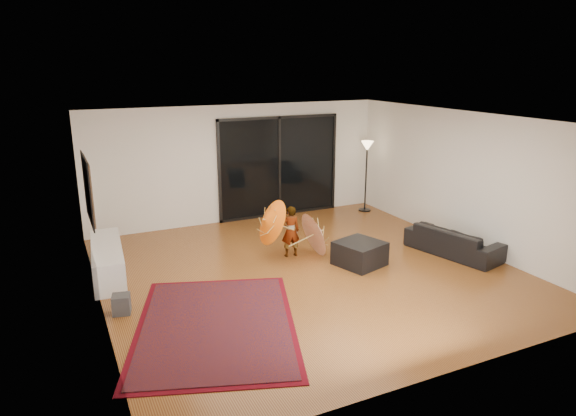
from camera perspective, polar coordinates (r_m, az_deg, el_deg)
floor at (r=9.26m, az=2.27°, el=-7.03°), size 7.00×7.00×0.00m
ceiling at (r=8.58m, az=2.46°, el=9.81°), size 7.00×7.00×0.00m
wall_back at (r=11.96m, az=-5.46°, el=4.93°), size 7.00×0.00×7.00m
wall_front at (r=6.11m, az=17.85°, el=-6.58°), size 7.00×0.00×7.00m
wall_left at (r=7.90m, az=-20.78°, el=-1.77°), size 0.00×7.00×7.00m
wall_right at (r=10.86m, az=18.98°, el=3.02°), size 0.00×7.00×7.00m
sliding_door at (r=12.33m, az=-1.00°, el=4.62°), size 3.06×0.07×2.40m
painting at (r=8.79m, az=-21.33°, el=1.93°), size 0.04×1.28×1.08m
media_console at (r=9.54m, az=-19.41°, el=-5.48°), size 0.65×2.03×0.55m
speaker at (r=8.13m, az=-18.03°, el=-10.12°), size 0.31×0.31×0.29m
persian_rug at (r=7.55m, az=-8.01°, el=-12.73°), size 3.10×3.65×0.02m
sofa at (r=10.47m, az=17.92°, el=-3.49°), size 1.14×1.96×0.54m
ottoman at (r=9.56m, az=7.97°, el=-5.02°), size 0.95×0.95×0.44m
floor_lamp at (r=12.79m, az=8.75°, el=5.71°), size 0.30×0.30×1.76m
child at (r=9.80m, az=0.27°, el=-2.61°), size 0.39×0.28×1.00m
parasol_orange at (r=9.47m, az=-2.60°, el=-1.79°), size 0.53×0.88×0.89m
parasol_white at (r=9.93m, az=3.78°, el=-2.35°), size 0.53×0.87×0.91m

